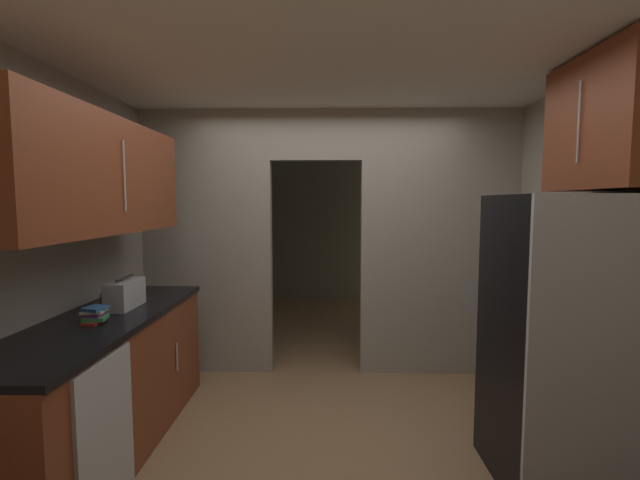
# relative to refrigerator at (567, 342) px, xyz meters

# --- Properties ---
(ground) EXTENTS (20.00, 20.00, 0.00)m
(ground) POSITION_rel_refrigerator_xyz_m (-1.40, 0.27, -0.87)
(ground) COLOR #93704C
(kitchen_overhead_slab) EXTENTS (4.06, 6.89, 0.06)m
(kitchen_overhead_slab) POSITION_rel_refrigerator_xyz_m (-1.40, 0.70, 1.74)
(kitchen_overhead_slab) COLOR silver
(kitchen_partition) EXTENTS (3.66, 0.12, 2.58)m
(kitchen_partition) POSITION_rel_refrigerator_xyz_m (-1.37, 1.71, 0.48)
(kitchen_partition) COLOR #9E998C
(kitchen_partition) RESTS_ON ground
(adjoining_room_shell) EXTENTS (3.66, 3.29, 2.58)m
(adjoining_room_shell) POSITION_rel_refrigerator_xyz_m (-1.40, 3.92, 0.42)
(adjoining_room_shell) COLOR gray
(adjoining_room_shell) RESTS_ON ground
(refrigerator) EXTENTS (0.80, 0.77, 1.73)m
(refrigerator) POSITION_rel_refrigerator_xyz_m (0.00, 0.00, 0.00)
(refrigerator) COLOR black
(refrigerator) RESTS_ON ground
(lower_cabinet_run) EXTENTS (0.65, 2.15, 0.93)m
(lower_cabinet_run) POSITION_rel_refrigerator_xyz_m (-2.91, 0.25, -0.40)
(lower_cabinet_run) COLOR brown
(lower_cabinet_run) RESTS_ON ground
(dishwasher) EXTENTS (0.02, 0.56, 0.87)m
(dishwasher) POSITION_rel_refrigerator_xyz_m (-2.59, -0.35, -0.43)
(dishwasher) COLOR #B7BABC
(dishwasher) RESTS_ON ground
(upper_cabinet_counterside) EXTENTS (0.36, 1.94, 0.75)m
(upper_cabinet_counterside) POSITION_rel_refrigerator_xyz_m (-2.91, 0.25, 0.99)
(upper_cabinet_counterside) COLOR brown
(upper_cabinet_fridgeside) EXTENTS (0.36, 0.88, 0.79)m
(upper_cabinet_fridgeside) POSITION_rel_refrigerator_xyz_m (0.24, 0.10, 1.29)
(upper_cabinet_fridgeside) COLOR brown
(boombox) EXTENTS (0.16, 0.36, 0.23)m
(boombox) POSITION_rel_refrigerator_xyz_m (-2.88, 0.51, 0.17)
(boombox) COLOR #B2B2B7
(boombox) RESTS_ON lower_cabinet_run
(book_stack) EXTENTS (0.16, 0.16, 0.10)m
(book_stack) POSITION_rel_refrigerator_xyz_m (-2.88, 0.11, 0.12)
(book_stack) COLOR red
(book_stack) RESTS_ON lower_cabinet_run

